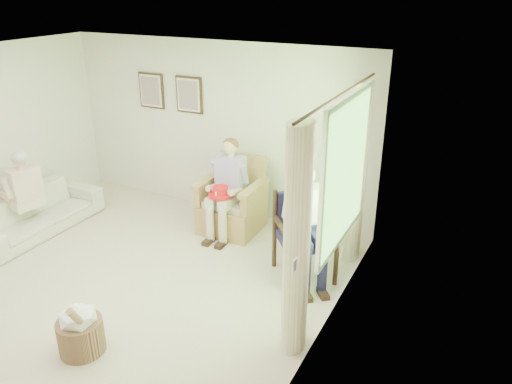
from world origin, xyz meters
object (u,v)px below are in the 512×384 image
wicker_armchair (233,208)px  hatbox (80,329)px  sofa (35,213)px  person_sofa (21,190)px  person_wicker (228,181)px  person_dark (303,218)px  wood_armchair (308,232)px  red_hat (221,192)px

wicker_armchair → hatbox: bearing=-91.9°
sofa → person_sofa: person_sofa is taller
person_wicker → person_dark: 1.53m
wood_armchair → person_dark: bearing=-128.8°
hatbox → person_sofa: bearing=148.8°
wood_armchair → hatbox: wood_armchair is taller
wood_armchair → wicker_armchair: bearing=116.9°
wood_armchair → person_sofa: person_sofa is taller
wood_armchair → red_hat: size_ratio=3.10×
person_sofa → red_hat: (2.52, 1.13, 0.01)m
wood_armchair → person_wicker: (-1.38, 0.48, 0.24)m
wicker_armchair → hatbox: (-0.07, -2.96, -0.08)m
hatbox → wood_armchair: bearing=58.2°
wicker_armchair → person_wicker: person_wicker is taller
wicker_armchair → person_sofa: 2.94m
person_sofa → hatbox: 2.90m
person_wicker → red_hat: (0.00, -0.20, -0.09)m
wood_armchair → red_hat: wood_armchair is taller
person_wicker → person_sofa: (-2.52, -1.34, -0.10)m
person_sofa → hatbox: size_ratio=1.90×
person_sofa → hatbox: bearing=69.7°
hatbox → sofa: bearing=146.4°
sofa → red_hat: red_hat is taller
person_sofa → red_hat: size_ratio=3.77×
wicker_armchair → sofa: (-2.52, -1.34, -0.05)m
wicker_armchair → hatbox: 2.96m
wicker_armchair → wood_armchair: 1.53m
wicker_armchair → person_dark: bearing=-30.4°
wicker_armchair → red_hat: size_ratio=3.23×
person_sofa → hatbox: (2.45, -1.49, -0.45)m
person_sofa → red_hat: bearing=125.1°
wood_armchair → hatbox: 2.77m
person_dark → red_hat: bearing=123.2°
red_hat → sofa: bearing=-158.6°
wicker_armchair → sofa: wicker_armchair is taller
red_hat → hatbox: size_ratio=0.50×
person_wicker → person_dark: person_dark is taller
wood_armchair → person_wicker: 1.48m
person_wicker → hatbox: person_wicker is taller
wood_armchair → person_dark: size_ratio=0.73×
person_wicker → person_sofa: bearing=-152.6°
person_dark → person_wicker: bearing=115.9°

